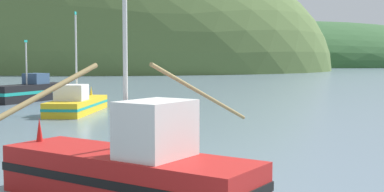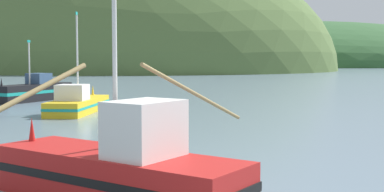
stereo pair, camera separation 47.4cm
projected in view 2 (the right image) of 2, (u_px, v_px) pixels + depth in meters
hill_far_left at (302, 65)px, 242.62m from camera, size 172.84×138.27×39.76m
hill_mid_right at (125, 70)px, 152.78m from camera, size 122.12×97.69×71.71m
fishing_boat_black at (34, 91)px, 44.76m from camera, size 4.92×8.15×5.21m
fishing_boat_red at (120, 170)px, 13.51m from camera, size 7.37×10.93×6.21m
fishing_boat_yellow at (78, 103)px, 35.33m from camera, size 2.77×7.91×6.81m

